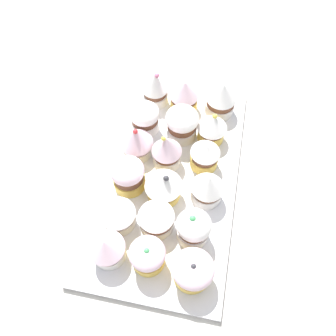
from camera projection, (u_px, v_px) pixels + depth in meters
ground_plane at (168, 182)px, 67.34cm from camera, size 180.00×180.00×3.00cm
baking_tray at (168, 177)px, 65.51cm from camera, size 46.64×25.89×1.20cm
cupcake_0 at (155, 89)px, 70.62cm from camera, size 5.33×5.33×8.05cm
cupcake_1 at (145, 118)px, 67.33cm from camera, size 5.95×5.95×6.85cm
cupcake_2 at (136, 141)px, 64.35cm from camera, size 6.40×6.40×7.48cm
cupcake_3 at (128, 175)px, 61.06cm from camera, size 6.08×6.08×6.90cm
cupcake_4 at (118, 214)px, 57.46cm from camera, size 6.15×6.15×6.67cm
cupcake_5 at (107, 248)px, 54.48cm from camera, size 6.01×6.01×6.84cm
cupcake_6 at (184, 95)px, 69.81cm from camera, size 5.96×5.96×7.55cm
cupcake_7 at (182, 123)px, 66.35cm from camera, size 6.46×6.46×7.35cm
cupcake_8 at (167, 151)px, 62.96cm from camera, size 5.61×5.61×8.21cm
cupcake_9 at (165, 186)px, 59.78cm from camera, size 6.71×6.71×7.36cm
cupcake_10 at (156, 217)px, 57.18cm from camera, size 6.14×6.14×6.83cm
cupcake_11 at (146, 255)px, 54.24cm from camera, size 5.87×5.87×6.50cm
cupcake_12 at (221, 98)px, 69.21cm from camera, size 6.12×6.12×7.97cm
cupcake_13 at (212, 127)px, 66.13cm from camera, size 5.86×5.86×7.15cm
cupcake_14 at (205, 154)px, 63.08cm from camera, size 5.51×5.51×7.14cm
cupcake_15 at (207, 188)px, 59.55cm from camera, size 5.85×5.85×7.40cm
cupcake_16 at (193, 228)px, 56.11cm from camera, size 5.78×5.78×7.38cm
cupcake_17 at (193, 271)px, 52.97cm from camera, size 6.64×6.64×6.61cm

